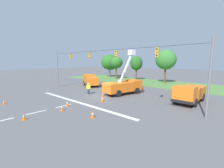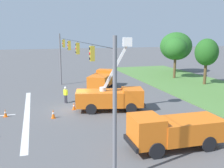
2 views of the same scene
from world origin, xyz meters
name	(u,v)px [view 2 (image 2 of 2)]	position (x,y,z in m)	size (l,w,h in m)	color
ground_plane	(75,110)	(0.00, 0.00, 0.00)	(200.00, 200.00, 0.00)	#565659
lane_markings	(10,115)	(0.00, -5.93, 0.00)	(17.60, 15.25, 0.01)	silver
signal_gantry	(74,62)	(-0.03, 0.00, 4.58)	(26.20, 0.33, 7.20)	slate
tree_far_west	(176,46)	(-18.36, 21.36, 4.89)	(5.53, 5.81, 7.41)	brown
tree_west	(176,49)	(-12.91, 18.14, 4.83)	(3.81, 3.66, 6.59)	brown
tree_centre	(207,52)	(-7.00, 19.60, 4.61)	(3.31, 3.21, 6.53)	brown
utility_truck_bucket_lift	(111,97)	(1.28, 3.23, 1.37)	(3.71, 6.79, 6.89)	orange
utility_truck_support_near	(174,130)	(10.35, 4.78, 1.22)	(2.50, 6.23, 2.28)	orange
utility_truck_support_far	(102,79)	(-8.79, 4.97, 1.23)	(6.16, 4.91, 2.29)	orange
road_worker	(66,94)	(-2.70, -0.57, 1.00)	(0.56, 0.42, 1.77)	#383842
traffic_cone_foreground_left	(139,98)	(-1.06, 7.13, 0.36)	(0.36, 0.36, 0.72)	orange
traffic_cone_mid_left	(53,114)	(2.06, -2.21, 0.40)	(0.36, 0.36, 0.81)	orange
traffic_cone_mid_right	(123,89)	(-6.18, 7.02, 0.34)	(0.36, 0.36, 0.70)	orange
traffic_cone_near_bucket	(74,106)	(-0.03, -0.11, 0.34)	(0.36, 0.36, 0.69)	orange
traffic_cone_lane_edge_a	(5,113)	(0.47, -6.25, 0.35)	(0.36, 0.36, 0.72)	orange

